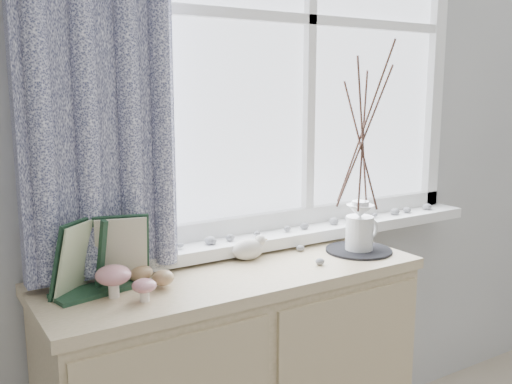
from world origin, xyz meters
The scene contains 7 objects.
botanical_book centered at (-0.56, 1.76, 0.96)m, with size 0.31×0.13×0.22m, color #1C3B27, non-canonical shape.
toadstool_cluster centered at (-0.53, 1.70, 0.90)m, with size 0.14×0.15×0.09m.
wooden_eggs centered at (-0.42, 1.76, 0.88)m, with size 0.10×0.12×0.07m.
songbird_figurine centered at (-0.06, 1.83, 0.89)m, with size 0.15×0.07×0.08m, color silver, non-canonical shape.
crocheted_doily centered at (0.32, 1.70, 0.85)m, with size 0.23×0.23×0.01m, color black.
twig_pitcher centered at (0.32, 1.70, 1.26)m, with size 0.29×0.29×0.72m.
sideboard_pebbles centered at (0.20, 1.71, 0.86)m, with size 0.25×0.19×0.02m.
Camera 1 is at (-0.99, 0.28, 1.41)m, focal length 40.00 mm.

